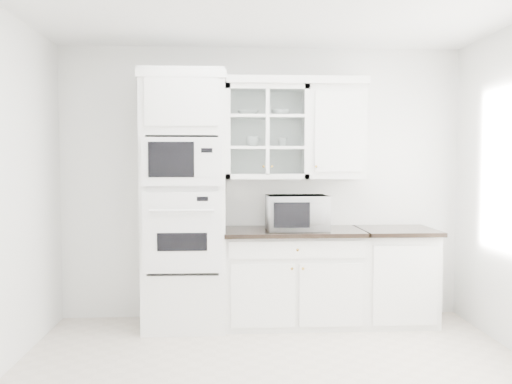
{
  "coord_description": "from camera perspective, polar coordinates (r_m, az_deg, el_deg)",
  "views": [
    {
      "loc": [
        -0.36,
        -3.69,
        1.57
      ],
      "look_at": [
        -0.1,
        1.05,
        1.3
      ],
      "focal_mm": 38.0,
      "sensor_mm": 36.0,
      "label": 1
    }
  ],
  "objects": [
    {
      "name": "bowl_b",
      "position": [
        5.31,
        2.62,
        8.31
      ],
      "size": [
        0.22,
        0.22,
        0.06
      ],
      "primitive_type": "imported",
      "rotation": [
        0.0,
        0.0,
        0.22
      ],
      "color": "white",
      "rests_on": "upper_cabinet_glass"
    },
    {
      "name": "upper_cabinet_glass",
      "position": [
        5.29,
        1.1,
        6.29
      ],
      "size": [
        0.8,
        0.33,
        0.9
      ],
      "color": "white",
      "rests_on": "room_shell"
    },
    {
      "name": "countertop_microwave",
      "position": [
        5.15,
        4.31,
        -2.16
      ],
      "size": [
        0.58,
        0.49,
        0.33
      ],
      "primitive_type": "imported",
      "rotation": [
        0.0,
        0.0,
        3.17
      ],
      "color": "white",
      "rests_on": "base_cabinet_run"
    },
    {
      "name": "extra_base_cabinet",
      "position": [
        5.5,
        14.43,
        -8.46
      ],
      "size": [
        0.72,
        0.67,
        0.92
      ],
      "color": "white",
      "rests_on": "ground"
    },
    {
      "name": "cup_b",
      "position": [
        5.31,
        2.78,
        5.27
      ],
      "size": [
        0.11,
        0.11,
        0.09
      ],
      "primitive_type": "imported",
      "rotation": [
        0.0,
        0.0,
        0.06
      ],
      "color": "white",
      "rests_on": "upper_cabinet_glass"
    },
    {
      "name": "crown_molding",
      "position": [
        5.31,
        -0.03,
        11.54
      ],
      "size": [
        2.14,
        0.38,
        0.07
      ],
      "primitive_type": "cube",
      "color": "white",
      "rests_on": "room_shell"
    },
    {
      "name": "bowl_a",
      "position": [
        5.3,
        -0.84,
        8.29
      ],
      "size": [
        0.21,
        0.21,
        0.05
      ],
      "primitive_type": "imported",
      "rotation": [
        0.0,
        0.0,
        0.03
      ],
      "color": "white",
      "rests_on": "upper_cabinet_glass"
    },
    {
      "name": "oven_column",
      "position": [
        5.13,
        -7.49,
        -0.91
      ],
      "size": [
        0.76,
        0.68,
        2.4
      ],
      "color": "white",
      "rests_on": "ground"
    },
    {
      "name": "room_shell",
      "position": [
        4.14,
        1.86,
        6.16
      ],
      "size": [
        4.0,
        3.5,
        2.7
      ],
      "color": "white",
      "rests_on": "ground"
    },
    {
      "name": "cup_a",
      "position": [
        5.27,
        -0.34,
        5.31
      ],
      "size": [
        0.15,
        0.15,
        0.1
      ],
      "primitive_type": "imported",
      "rotation": [
        0.0,
        0.0,
        -0.23
      ],
      "color": "white",
      "rests_on": "upper_cabinet_glass"
    },
    {
      "name": "upper_cabinet_solid",
      "position": [
        5.38,
        8.32,
        6.2
      ],
      "size": [
        0.55,
        0.33,
        0.9
      ],
      "primitive_type": "cube",
      "color": "white",
      "rests_on": "room_shell"
    },
    {
      "name": "base_cabinet_run",
      "position": [
        5.29,
        3.92,
        -8.83
      ],
      "size": [
        1.32,
        0.67,
        0.92
      ],
      "color": "white",
      "rests_on": "ground"
    }
  ]
}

